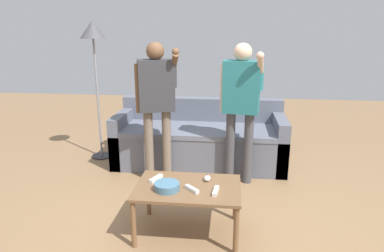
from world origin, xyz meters
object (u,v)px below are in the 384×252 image
(player_left, at_px, (157,96))
(game_remote_wand_spare, at_px, (216,191))
(floor_lamp, at_px, (93,41))
(player_right, at_px, (241,98))
(couch, at_px, (200,140))
(game_remote_wand_far, at_px, (192,189))
(game_remote_wand_near, at_px, (156,178))
(snack_bowl, at_px, (167,186))
(coffee_table, at_px, (188,192))
(game_remote_nunchuk, at_px, (207,178))

(player_left, xyz_separation_m, game_remote_wand_spare, (0.73, -1.18, -0.55))
(floor_lamp, height_order, player_right, floor_lamp)
(couch, relative_size, floor_lamp, 1.19)
(couch, height_order, game_remote_wand_far, couch)
(game_remote_wand_near, bearing_deg, couch, 81.07)
(player_right, bearing_deg, game_remote_wand_far, -108.99)
(snack_bowl, distance_m, game_remote_wand_spare, 0.41)
(player_right, relative_size, game_remote_wand_spare, 9.94)
(snack_bowl, relative_size, floor_lamp, 0.12)
(player_right, distance_m, game_remote_wand_near, 1.38)
(snack_bowl, xyz_separation_m, player_left, (-0.32, 1.17, 0.53))
(player_left, bearing_deg, floor_lamp, 146.56)
(coffee_table, distance_m, player_right, 1.35)
(snack_bowl, bearing_deg, floor_lamp, 125.19)
(snack_bowl, bearing_deg, player_left, 105.49)
(couch, height_order, game_remote_wand_spare, couch)
(snack_bowl, relative_size, player_left, 0.13)
(player_left, bearing_deg, player_right, 1.36)
(player_left, bearing_deg, couch, 52.34)
(coffee_table, height_order, player_right, player_right)
(player_left, bearing_deg, snack_bowl, -74.51)
(game_remote_wand_spare, bearing_deg, game_remote_wand_near, 160.95)
(player_left, distance_m, game_remote_wand_near, 1.15)
(game_remote_nunchuk, relative_size, player_left, 0.06)
(player_right, height_order, game_remote_wand_spare, player_right)
(game_remote_nunchuk, bearing_deg, game_remote_wand_far, -118.42)
(player_left, height_order, game_remote_wand_near, player_left)
(game_remote_wand_near, relative_size, game_remote_wand_spare, 1.02)
(floor_lamp, relative_size, game_remote_wand_far, 13.69)
(player_right, bearing_deg, couch, 132.63)
(couch, height_order, game_remote_nunchuk, couch)
(player_left, height_order, game_remote_wand_far, player_left)
(player_right, xyz_separation_m, game_remote_wand_spare, (-0.21, -1.21, -0.54))
(couch, height_order, game_remote_wand_near, couch)
(floor_lamp, distance_m, game_remote_wand_near, 2.27)
(floor_lamp, distance_m, game_remote_wand_far, 2.57)
(game_remote_wand_near, bearing_deg, player_left, 100.97)
(coffee_table, bearing_deg, couch, 91.77)
(snack_bowl, distance_m, game_remote_wand_far, 0.21)
(coffee_table, height_order, game_remote_wand_near, game_remote_wand_near)
(snack_bowl, bearing_deg, couch, 86.24)
(coffee_table, height_order, floor_lamp, floor_lamp)
(game_remote_wand_near, height_order, game_remote_wand_spare, same)
(player_right, distance_m, player_left, 0.94)
(player_right, bearing_deg, game_remote_wand_spare, -99.94)
(floor_lamp, bearing_deg, couch, -2.10)
(game_remote_wand_near, xyz_separation_m, game_remote_wand_spare, (0.54, -0.19, 0.00))
(snack_bowl, distance_m, player_left, 1.33)
(coffee_table, relative_size, game_remote_wand_near, 5.48)
(player_right, height_order, game_remote_wand_near, player_right)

